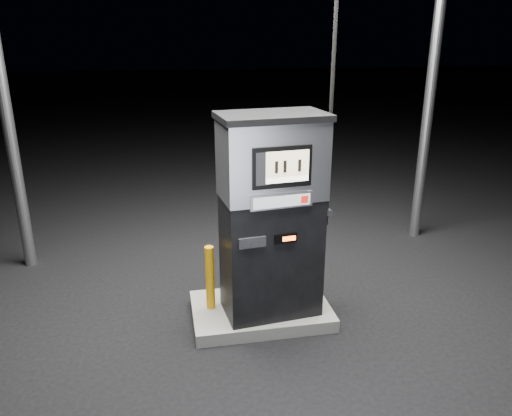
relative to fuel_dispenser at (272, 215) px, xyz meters
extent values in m
plane|color=black|center=(-0.10, 0.10, -1.31)|extent=(80.00, 80.00, 0.00)
cube|color=#5F605B|center=(-0.10, 0.10, -1.24)|extent=(1.60, 1.00, 0.15)
cylinder|color=gray|center=(-3.10, 2.10, 0.94)|extent=(0.16, 0.16, 4.50)
cylinder|color=gray|center=(2.90, 2.10, 0.94)|extent=(0.16, 0.16, 4.50)
cube|color=black|center=(-0.01, 0.00, -0.48)|extent=(1.10, 0.71, 1.38)
cube|color=silver|center=(-0.01, 0.00, 0.62)|extent=(1.13, 0.74, 0.83)
cube|color=black|center=(-0.01, 0.00, 1.07)|extent=(1.18, 0.79, 0.07)
cube|color=black|center=(0.03, -0.31, 0.62)|extent=(0.62, 0.10, 0.42)
cube|color=beige|center=(0.08, -0.33, 0.65)|extent=(0.45, 0.05, 0.26)
cube|color=white|center=(0.08, -0.33, 0.49)|extent=(0.45, 0.05, 0.06)
cube|color=silver|center=(0.03, -0.31, 0.27)|extent=(0.66, 0.10, 0.15)
cube|color=#A7ABB0|center=(0.03, -0.33, 0.27)|extent=(0.60, 0.07, 0.12)
cube|color=#AF160B|center=(0.27, -0.31, 0.27)|extent=(0.08, 0.01, 0.08)
cube|color=black|center=(0.08, -0.31, -0.15)|extent=(0.24, 0.05, 0.10)
cube|color=#FA470C|center=(0.12, -0.31, -0.15)|extent=(0.14, 0.02, 0.05)
cube|color=black|center=(-0.28, -0.35, -0.15)|extent=(0.29, 0.06, 0.11)
cube|color=black|center=(0.57, 0.06, -0.01)|extent=(0.13, 0.21, 0.27)
cylinder|color=gray|center=(0.63, 0.07, -0.01)|extent=(0.10, 0.25, 0.08)
cylinder|color=black|center=(0.62, 0.01, 1.83)|extent=(0.04, 0.04, 3.41)
cylinder|color=orange|center=(-0.68, 0.17, -0.78)|extent=(0.12, 0.12, 0.77)
cylinder|color=orange|center=(0.49, -0.07, -0.76)|extent=(0.12, 0.12, 0.81)
camera|label=1|loc=(-1.11, -4.94, 1.89)|focal=35.00mm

